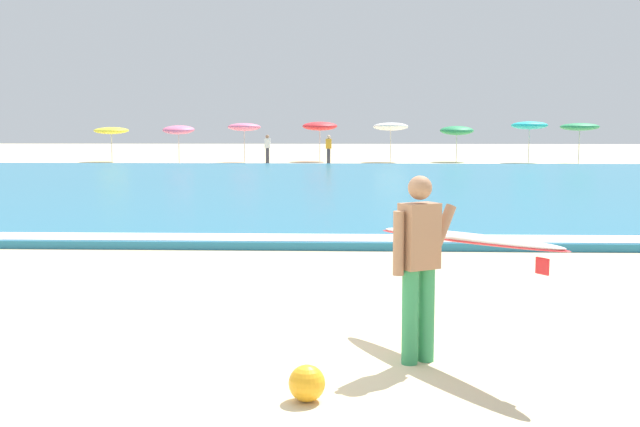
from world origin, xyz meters
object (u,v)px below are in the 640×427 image
beach_umbrella_5 (457,131)px  beachgoer_near_row_left (267,148)px  beach_umbrella_1 (179,130)px  beachgoer_near_row_mid (329,149)px  beach_ball (307,383)px  beach_umbrella_6 (529,125)px  beach_umbrella_0 (111,131)px  beach_umbrella_4 (391,127)px  beach_umbrella_3 (320,126)px  beach_umbrella_7 (580,127)px  surfer_with_board (441,250)px  beach_umbrella_2 (244,127)px

beach_umbrella_5 → beachgoer_near_row_left: size_ratio=1.33×
beach_umbrella_1 → beachgoer_near_row_mid: (8.43, -0.76, -1.01)m
beach_ball → beach_umbrella_6: bearing=75.2°
beach_umbrella_0 → beach_umbrella_4: bearing=0.8°
beach_umbrella_3 → beach_umbrella_7: 14.57m
beach_umbrella_1 → beach_umbrella_3: 8.15m
beach_umbrella_7 → beach_umbrella_6: bearing=162.4°
beach_umbrella_3 → beach_ball: 40.73m
beach_umbrella_1 → beach_umbrella_5: bearing=7.6°
beach_umbrella_6 → surfer_with_board: bearing=-103.5°
beach_umbrella_6 → beachgoer_near_row_left: beach_umbrella_6 is taller
beach_umbrella_2 → beach_umbrella_6: beach_umbrella_6 is taller
beach_umbrella_1 → beach_umbrella_3: beach_umbrella_3 is taller
surfer_with_board → beach_umbrella_2: (-6.92, 38.12, 0.97)m
surfer_with_board → beach_umbrella_6: size_ratio=1.03×
beach_umbrella_6 → beach_umbrella_4: bearing=175.8°
beach_umbrella_2 → beach_umbrella_7: beach_umbrella_2 is taller
surfer_with_board → beach_umbrella_3: beach_umbrella_3 is taller
beach_umbrella_0 → beach_umbrella_6: size_ratio=0.86×
beach_umbrella_7 → beachgoer_near_row_mid: beach_umbrella_7 is taller
beach_umbrella_4 → beach_umbrella_6: bearing=-4.2°
beach_umbrella_0 → beach_umbrella_5: bearing=2.1°
beach_umbrella_3 → beach_umbrella_5: beach_umbrella_3 is taller
beach_umbrella_4 → beachgoer_near_row_mid: 4.39m
surfer_with_board → beach_ball: bearing=-134.3°
beach_umbrella_3 → beach_ball: beach_umbrella_3 is taller
beach_umbrella_2 → beachgoer_near_row_left: 1.95m
beach_umbrella_5 → beach_ball: beach_umbrella_5 is taller
beach_umbrella_2 → beach_umbrella_6: size_ratio=0.96×
beach_umbrella_6 → beach_ball: size_ratio=7.96×
beach_umbrella_6 → beach_umbrella_7: (2.57, -0.82, -0.08)m
beach_umbrella_5 → beach_ball: size_ratio=7.12×
beach_umbrella_7 → beach_umbrella_3: bearing=172.1°
beach_umbrella_3 → beachgoer_near_row_left: beach_umbrella_3 is taller
surfer_with_board → beachgoer_near_row_mid: size_ratio=1.52×
beach_umbrella_7 → beachgoer_near_row_left: 17.34m
surfer_with_board → beach_umbrella_4: beach_umbrella_4 is taller
surfer_with_board → beach_umbrella_7: (11.78, 37.44, 0.99)m
beach_umbrella_2 → beach_umbrella_4: 8.39m
beach_umbrella_2 → beachgoer_near_row_mid: size_ratio=1.43×
beach_umbrella_2 → beach_umbrella_3: size_ratio=0.97×
surfer_with_board → beach_umbrella_3: bearing=93.8°
beach_umbrella_7 → beachgoer_near_row_mid: bearing=-175.9°
beach_umbrella_5 → beachgoer_near_row_mid: bearing=-158.7°
beach_umbrella_3 → beach_umbrella_6: (11.86, -1.19, 0.05)m
beach_umbrella_1 → beach_umbrella_4: beach_umbrella_4 is taller
beach_umbrella_2 → beachgoer_near_row_mid: (4.86, -1.66, -1.16)m
beach_umbrella_0 → beach_umbrella_5: 20.02m
beachgoer_near_row_left → beach_umbrella_2: bearing=152.7°
surfer_with_board → beach_umbrella_0: bearing=110.9°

